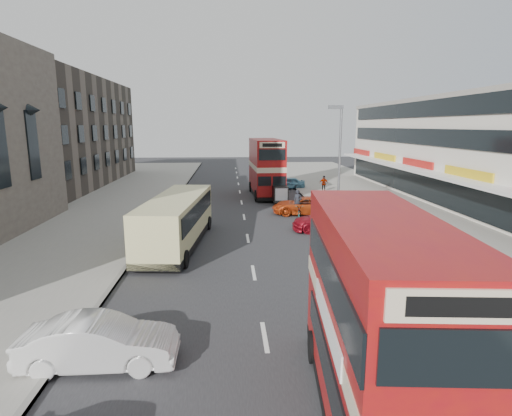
# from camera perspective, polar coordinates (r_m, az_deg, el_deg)

# --- Properties ---
(ground) EXTENTS (160.00, 160.00, 0.00)m
(ground) POSITION_cam_1_polar(r_m,az_deg,el_deg) (12.41, 2.06, -21.79)
(ground) COLOR #28282B
(ground) RESTS_ON ground
(road_surface) EXTENTS (12.00, 90.00, 0.01)m
(road_surface) POSITION_cam_1_polar(r_m,az_deg,el_deg) (31.11, -1.66, -1.25)
(road_surface) COLOR #28282B
(road_surface) RESTS_ON ground
(pavement_right) EXTENTS (12.00, 90.00, 0.15)m
(pavement_right) POSITION_cam_1_polar(r_m,az_deg,el_deg) (33.72, 19.17, -0.77)
(pavement_right) COLOR gray
(pavement_right) RESTS_ON ground
(pavement_left) EXTENTS (12.00, 90.00, 0.15)m
(pavement_left) POSITION_cam_1_polar(r_m,az_deg,el_deg) (32.93, -23.02, -1.33)
(pavement_left) COLOR gray
(pavement_left) RESTS_ON ground
(kerb_left) EXTENTS (0.20, 90.00, 0.16)m
(kerb_left) POSITION_cam_1_polar(r_m,az_deg,el_deg) (31.47, -12.83, -1.25)
(kerb_left) COLOR gray
(kerb_left) RESTS_ON ground
(kerb_right) EXTENTS (0.20, 90.00, 0.16)m
(kerb_right) POSITION_cam_1_polar(r_m,az_deg,el_deg) (31.90, 9.36, -0.95)
(kerb_right) COLOR gray
(kerb_right) RESTS_ON ground
(brick_terrace) EXTENTS (14.00, 28.00, 12.00)m
(brick_terrace) POSITION_cam_1_polar(r_m,az_deg,el_deg) (52.67, -27.54, 9.23)
(brick_terrace) COLOR #66594C
(brick_terrace) RESTS_ON ground
(commercial_row) EXTENTS (9.90, 46.20, 9.30)m
(commercial_row) POSITION_cam_1_polar(r_m,az_deg,el_deg) (38.64, 29.46, 6.79)
(commercial_row) COLOR beige
(commercial_row) RESTS_ON ground
(street_lamp) EXTENTS (1.00, 0.20, 8.12)m
(street_lamp) POSITION_cam_1_polar(r_m,az_deg,el_deg) (29.41, 11.34, 7.23)
(street_lamp) COLOR slate
(street_lamp) RESTS_ON ground
(bus_main) EXTENTS (3.05, 8.70, 4.69)m
(bus_main) POSITION_cam_1_polar(r_m,az_deg,el_deg) (9.95, 16.44, -14.83)
(bus_main) COLOR black
(bus_main) RESTS_ON ground
(bus_second) EXTENTS (2.94, 9.66, 5.30)m
(bus_second) POSITION_cam_1_polar(r_m,az_deg,el_deg) (40.24, 1.43, 5.64)
(bus_second) COLOR black
(bus_second) RESTS_ON ground
(coach) EXTENTS (3.50, 10.11, 2.63)m
(coach) POSITION_cam_1_polar(r_m,az_deg,el_deg) (23.87, -10.87, -1.54)
(coach) COLOR black
(coach) RESTS_ON ground
(car_left_front) EXTENTS (4.38, 1.54, 1.44)m
(car_left_front) POSITION_cam_1_polar(r_m,az_deg,el_deg) (13.12, -20.80, -16.97)
(car_left_front) COLOR silver
(car_left_front) RESTS_ON ground
(car_right_a) EXTENTS (5.11, 2.33, 1.45)m
(car_right_a) POSITION_cam_1_polar(r_m,az_deg,el_deg) (27.33, 10.27, -1.65)
(car_right_a) COLOR maroon
(car_right_a) RESTS_ON ground
(car_right_b) EXTENTS (5.06, 2.70, 1.35)m
(car_right_b) POSITION_cam_1_polar(r_m,az_deg,el_deg) (32.17, 6.58, 0.32)
(car_right_b) COLOR #C84114
(car_right_b) RESTS_ON ground
(car_right_c) EXTENTS (3.77, 1.63, 1.27)m
(car_right_c) POSITION_cam_1_polar(r_m,az_deg,el_deg) (45.01, 4.38, 3.45)
(car_right_c) COLOR #5FA2BF
(car_right_c) RESTS_ON ground
(pedestrian_near) EXTENTS (0.73, 0.52, 1.91)m
(pedestrian_near) POSITION_cam_1_polar(r_m,az_deg,el_deg) (27.61, 16.26, -0.99)
(pedestrian_near) COLOR gray
(pedestrian_near) RESTS_ON pavement_right
(pedestrian_far) EXTENTS (0.97, 0.47, 1.61)m
(pedestrian_far) POSITION_cam_1_polar(r_m,az_deg,el_deg) (42.72, 9.32, 3.35)
(pedestrian_far) COLOR gray
(pedestrian_far) RESTS_ON pavement_right
(cyclist) EXTENTS (0.80, 1.73, 2.03)m
(cyclist) POSITION_cam_1_polar(r_m,az_deg,el_deg) (31.44, 5.76, 0.09)
(cyclist) COLOR gray
(cyclist) RESTS_ON ground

